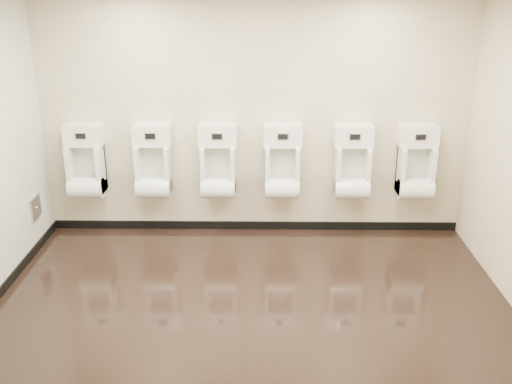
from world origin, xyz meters
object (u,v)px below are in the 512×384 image
urinal_3 (282,167)px  urinal_4 (352,167)px  urinal_0 (86,166)px  urinal_5 (416,168)px  urinal_1 (153,166)px  access_panel (35,208)px  urinal_2 (218,167)px

urinal_3 → urinal_4: 0.82m
urinal_0 → urinal_5: (3.88, 0.00, 0.00)m
urinal_0 → urinal_4: size_ratio=1.00×
urinal_0 → urinal_5: 3.88m
urinal_3 → urinal_5: size_ratio=1.00×
urinal_3 → urinal_4: same height
urinal_1 → urinal_5: bearing=0.0°
urinal_1 → urinal_3: size_ratio=1.00×
urinal_1 → urinal_3: 1.52m
urinal_1 → urinal_5: size_ratio=1.00×
urinal_5 → urinal_4: bearing=180.0°
access_panel → urinal_3: bearing=8.1°
urinal_0 → urinal_5: size_ratio=1.00×
urinal_4 → urinal_5: size_ratio=1.00×
access_panel → urinal_0: 0.73m
urinal_3 → access_panel: bearing=-171.9°
access_panel → urinal_1: bearing=17.1°
urinal_1 → urinal_3: bearing=0.0°
access_panel → urinal_0: urinal_0 is taller
urinal_3 → urinal_5: (1.56, 0.00, 0.00)m
urinal_0 → access_panel: bearing=-141.2°
urinal_4 → urinal_0: bearing=180.0°
urinal_2 → urinal_4: 1.57m
access_panel → urinal_1: (1.29, 0.40, 0.37)m
urinal_0 → urinal_2: size_ratio=1.00×
urinal_2 → urinal_5: same height
access_panel → urinal_4: 3.67m
urinal_4 → urinal_5: 0.75m
access_panel → urinal_1: urinal_1 is taller
access_panel → urinal_5: 4.41m
access_panel → urinal_3: urinal_3 is taller
urinal_1 → urinal_4: same height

